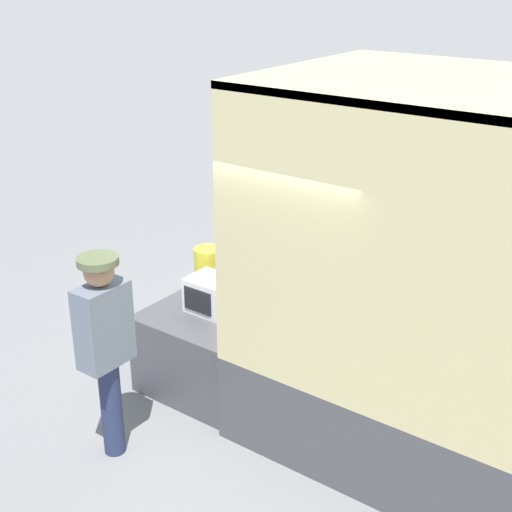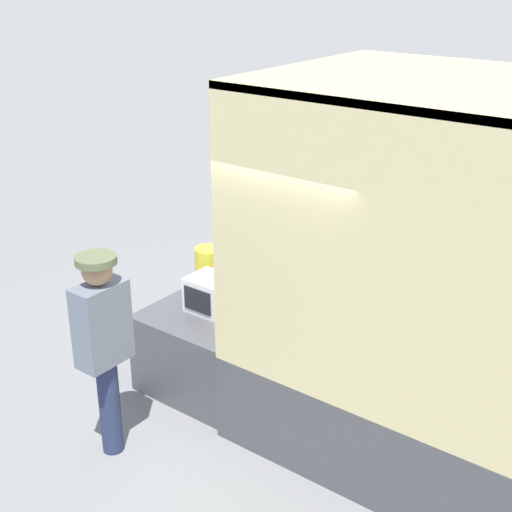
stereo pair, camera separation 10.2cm
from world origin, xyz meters
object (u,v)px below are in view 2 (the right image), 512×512
Objects in this scene: portable_generator at (273,256)px; worker_person at (103,335)px; orange_bucket at (209,267)px; microwave at (214,295)px.

worker_person is at bearing -89.25° from portable_generator.
portable_generator is 1.54× the size of orange_bucket.
portable_generator is 2.35m from worker_person.
orange_bucket is (-0.40, 0.39, 0.04)m from microwave.
microwave is 1.34m from worker_person.
orange_bucket is at bearing -118.64° from portable_generator.
worker_person reaches higher than microwave.
worker_person is (0.37, -1.72, 0.11)m from orange_bucket.
portable_generator reaches higher than orange_bucket.
worker_person reaches higher than portable_generator.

